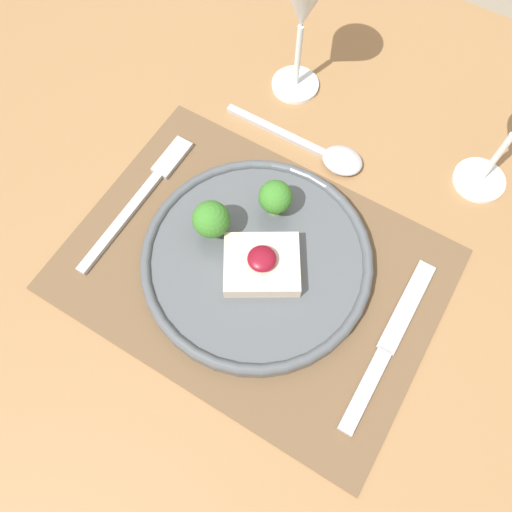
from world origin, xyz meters
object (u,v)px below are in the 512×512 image
Objects in this scene: knife at (383,354)px; wine_glass_far at (304,1)px; dinner_plate at (255,256)px; spoon at (327,154)px; fork at (144,192)px.

knife is 0.41m from wine_glass_far.
knife is at bearing -7.75° from dinner_plate.
dinner_plate is 1.34× the size of spoon.
spoon is 1.05× the size of wine_glass_far.
dinner_plate is at bearing -5.14° from fork.
dinner_plate is 1.24× the size of fork.
knife is 1.14× the size of wine_glass_far.
fork is at bearing -106.74° from wine_glass_far.
dinner_plate reaches higher than spoon.
spoon is at bearing 89.36° from dinner_plate.
wine_glass_far is (-0.09, 0.08, 0.13)m from spoon.
dinner_plate is 0.30m from wine_glass_far.
dinner_plate is 0.16m from fork.
wine_glass_far is (-0.26, 0.28, 0.13)m from knife.
fork is at bearing -130.55° from spoon.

